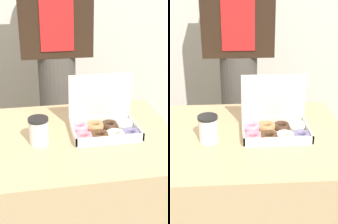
# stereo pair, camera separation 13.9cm
# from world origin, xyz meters

# --- Properties ---
(table) EXTENTS (1.02, 0.77, 0.72)m
(table) POSITION_xyz_m (0.00, 0.00, 0.36)
(table) COLOR tan
(table) RESTS_ON ground_plane
(donut_box) EXTENTS (0.34, 0.23, 0.26)m
(donut_box) POSITION_xyz_m (0.17, -0.00, 0.76)
(donut_box) COLOR white
(donut_box) RESTS_ON table
(coffee_cup) EXTENTS (0.09, 0.09, 0.12)m
(coffee_cup) POSITION_xyz_m (-0.14, -0.05, 0.79)
(coffee_cup) COLOR white
(coffee_cup) RESTS_ON table
(person_customer) EXTENTS (0.44, 0.24, 1.76)m
(person_customer) POSITION_xyz_m (0.01, 0.68, 0.95)
(person_customer) COLOR #4C4742
(person_customer) RESTS_ON ground_plane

